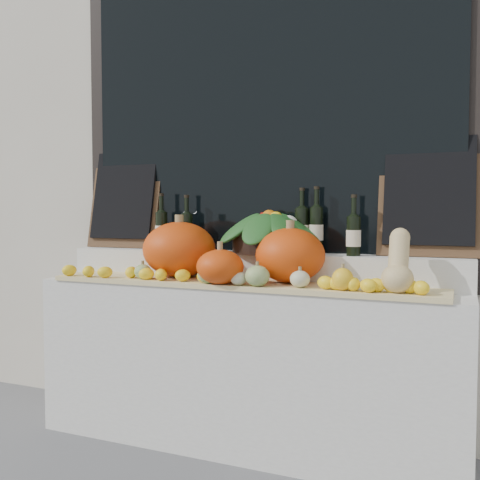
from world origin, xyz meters
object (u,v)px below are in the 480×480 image
pumpkin_left (179,249)px  wine_bottle_tall (302,230)px  produce_bowl (269,231)px  butternut_squash (398,265)px  pumpkin_right (290,255)px

pumpkin_left → wine_bottle_tall: size_ratio=1.13×
produce_bowl → wine_bottle_tall: 0.18m
pumpkin_left → butternut_squash: (1.19, -0.12, -0.03)m
butternut_squash → wine_bottle_tall: 0.68m
wine_bottle_tall → butternut_squash: bearing=-33.5°
pumpkin_left → pumpkin_right: 0.64m
pumpkin_left → produce_bowl: bearing=22.1°
pumpkin_right → wine_bottle_tall: size_ratio=0.99×
pumpkin_right → butternut_squash: (0.55, -0.12, -0.02)m
produce_bowl → wine_bottle_tall: size_ratio=1.73×
pumpkin_left → produce_bowl: size_ratio=0.65×
pumpkin_left → produce_bowl: (0.46, 0.19, 0.10)m
butternut_squash → wine_bottle_tall: bearing=146.5°
pumpkin_right → wine_bottle_tall: 0.27m
butternut_squash → wine_bottle_tall: size_ratio=0.80×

